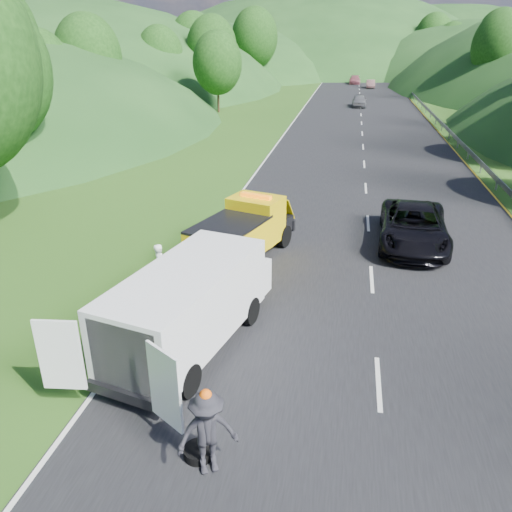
% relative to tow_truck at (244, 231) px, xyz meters
% --- Properties ---
extents(ground, '(320.00, 320.00, 0.00)m').
position_rel_tow_truck_xyz_m(ground, '(1.94, -5.07, -1.14)').
color(ground, '#38661E').
rests_on(ground, ground).
extents(road_surface, '(14.00, 200.00, 0.02)m').
position_rel_tow_truck_xyz_m(road_surface, '(4.94, 34.93, -1.13)').
color(road_surface, black).
rests_on(road_surface, ground).
extents(guardrail, '(0.06, 140.00, 1.52)m').
position_rel_tow_truck_xyz_m(guardrail, '(12.24, 47.43, -1.14)').
color(guardrail, gray).
rests_on(guardrail, ground).
extents(tree_line_left, '(14.00, 140.00, 14.00)m').
position_rel_tow_truck_xyz_m(tree_line_left, '(-17.06, 54.93, -1.14)').
color(tree_line_left, '#2B601C').
rests_on(tree_line_left, ground).
extents(hills_backdrop, '(201.00, 288.60, 44.00)m').
position_rel_tow_truck_xyz_m(hills_backdrop, '(8.44, 129.63, -1.14)').
color(hills_backdrop, '#2D5B23').
rests_on(hills_backdrop, ground).
extents(tow_truck, '(3.55, 5.79, 2.34)m').
position_rel_tow_truck_xyz_m(tow_truck, '(0.00, 0.00, 0.00)').
color(tow_truck, black).
rests_on(tow_truck, ground).
extents(white_van, '(4.44, 7.35, 2.44)m').
position_rel_tow_truck_xyz_m(white_van, '(-0.18, -6.26, 0.24)').
color(white_van, black).
rests_on(white_van, ground).
extents(woman, '(0.68, 0.74, 1.64)m').
position_rel_tow_truck_xyz_m(woman, '(-2.26, -3.09, -1.14)').
color(woman, white).
rests_on(woman, ground).
extents(child, '(0.56, 0.55, 0.92)m').
position_rel_tow_truck_xyz_m(child, '(-0.23, -5.76, -1.14)').
color(child, tan).
rests_on(child, ground).
extents(worker, '(1.41, 1.20, 1.90)m').
position_rel_tow_truck_xyz_m(worker, '(1.46, -10.50, -1.14)').
color(worker, black).
rests_on(worker, ground).
extents(suitcase, '(0.43, 0.34, 0.61)m').
position_rel_tow_truck_xyz_m(suitcase, '(-2.34, -4.85, -0.84)').
color(suitcase, brown).
rests_on(suitcase, ground).
extents(spare_tire, '(0.63, 0.63, 0.20)m').
position_rel_tow_truck_xyz_m(spare_tire, '(1.14, -10.19, -1.14)').
color(spare_tire, black).
rests_on(spare_tire, ground).
extents(passing_suv, '(3.04, 5.99, 1.62)m').
position_rel_tow_truck_xyz_m(passing_suv, '(6.67, 2.60, -1.14)').
color(passing_suv, black).
rests_on(passing_suv, ground).
extents(dist_car_a, '(1.67, 4.15, 1.41)m').
position_rel_tow_truck_xyz_m(dist_car_a, '(4.72, 47.91, -1.14)').
color(dist_car_a, '#535459').
rests_on(dist_car_a, ground).
extents(dist_car_b, '(1.39, 3.98, 1.31)m').
position_rel_tow_truck_xyz_m(dist_car_b, '(6.78, 73.57, -1.14)').
color(dist_car_b, brown).
rests_on(dist_car_b, ground).
extents(dist_car_c, '(2.00, 4.92, 1.43)m').
position_rel_tow_truck_xyz_m(dist_car_c, '(4.12, 80.96, -1.14)').
color(dist_car_c, '#8B454E').
rests_on(dist_car_c, ground).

